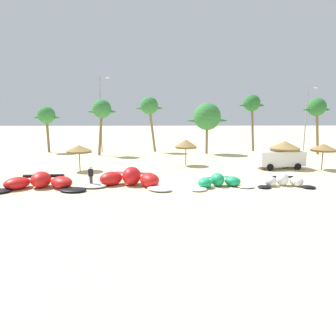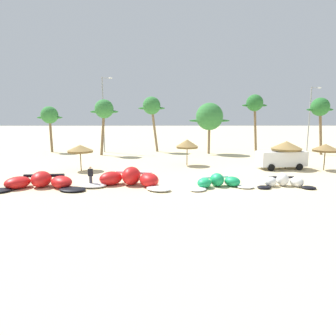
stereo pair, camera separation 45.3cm
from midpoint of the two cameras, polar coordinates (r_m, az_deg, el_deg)
name	(u,v)px [view 1 (the left image)]	position (r m, az deg, el deg)	size (l,w,h in m)	color
ground_plane	(198,184)	(25.13, 5.08, -3.00)	(260.00, 260.00, 0.00)	beige
kite_far_left	(40,182)	(25.56, -23.09, -2.47)	(7.80, 3.84, 1.23)	black
kite_left	(130,179)	(24.57, -7.50, -2.02)	(7.33, 4.24, 1.46)	white
kite_left_of_center	(219,182)	(24.36, 8.84, -2.53)	(5.27, 3.05, 1.05)	white
kite_center	(283,181)	(25.87, 20.06, -2.29)	(4.68, 2.21, 1.05)	black
beach_umbrella_near_van	(79,149)	(31.97, -16.49, 3.41)	(2.58, 2.58, 2.60)	brown
beach_umbrella_middle	(186,144)	(34.03, 2.95, 4.49)	(2.46, 2.46, 2.89)	brown
beach_umbrella_near_palms	(285,145)	(34.21, 20.40, 3.92)	(3.13, 3.13, 2.87)	brown
beach_umbrella_outermost	(323,147)	(34.85, 26.42, 3.41)	(2.56, 2.56, 2.67)	brown
parked_van	(279,158)	(34.03, 19.38, 1.72)	(5.02, 2.61, 1.84)	white
person_near_kites	(91,177)	(24.74, -14.55, -1.55)	(0.36, 0.24, 1.62)	#383842
palm_leftmost	(46,116)	(49.21, -21.77, 8.93)	(3.77, 2.51, 6.76)	brown
palm_left	(102,110)	(43.40, -12.42, 10.41)	(3.82, 2.55, 7.60)	brown
palm_left_of_gap	(149,107)	(46.84, -3.74, 11.22)	(3.95, 2.64, 8.19)	#7F6647
palm_center_left	(207,117)	(44.61, 6.95, 9.36)	(5.77, 3.84, 7.21)	#7F6647
palm_center_right	(252,104)	(49.08, 14.97, 11.28)	(3.74, 2.50, 8.54)	brown
palm_right_of_gap	(317,108)	(47.98, 25.52, 9.92)	(3.74, 2.50, 7.85)	brown
lamppost_west	(101,112)	(46.82, -12.48, 10.13)	(1.59, 0.24, 10.91)	gray
lamppost_west_center	(307,116)	(52.48, 24.00, 8.79)	(1.56, 0.24, 9.69)	gray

